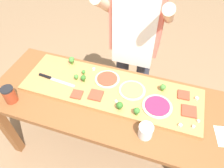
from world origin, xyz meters
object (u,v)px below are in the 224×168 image
Objects in this scene: pizza_whole_tomato_red at (107,79)px; broccoli_floret_back_left at (163,87)px; pizza_whole_pesto_green at (132,90)px; cheese_crumble_c at (198,121)px; cheese_crumble_f at (194,127)px; sauce_jar at (9,95)px; cheese_crumble_d at (180,125)px; broccoli_floret_center_left at (72,60)px; pizza_whole_beet_magenta at (157,106)px; broccoli_floret_front_right at (83,78)px; cook_center at (135,38)px; broccoli_floret_front_left at (120,105)px; cheese_crumble_a at (116,102)px; broccoli_floret_back_mid at (76,77)px; flour_cup at (146,131)px; pizza_slice_near_left at (189,111)px; prep_table at (110,108)px; cheese_crumble_e at (197,99)px; chefs_knife at (52,78)px; pizza_slice_far_right at (96,95)px; pizza_slice_center at (184,95)px; pizza_slice_near_right at (77,94)px; broccoli_floret_center_right at (137,111)px; cheese_crumble_b at (94,69)px; broccoli_floret_front_mid at (84,72)px.

broccoli_floret_back_left is (0.43, 0.02, 0.03)m from pizza_whole_tomato_red.
cheese_crumble_c is at bearing -14.67° from pizza_whole_pesto_green.
cheese_crumble_f is 1.30m from sauce_jar.
broccoli_floret_back_left is at bearing 120.04° from cheese_crumble_d.
pizza_whole_beet_magenta is at bearing -16.45° from broccoli_floret_center_left.
broccoli_floret_front_right is 0.89m from cheese_crumble_c.
cheese_crumble_c is 0.81m from cook_center.
broccoli_floret_back_left is at bearing 133.34° from cheese_crumble_f.
broccoli_floret_front_left is 0.62m from cook_center.
cheese_crumble_c is at bearing -36.93° from broccoli_floret_back_left.
pizza_whole_tomato_red and cheese_crumble_a have the same top height.
cook_center reaches higher than broccoli_floret_back_mid.
broccoli_floret_center_left reaches higher than flour_cup.
cook_center is (-0.52, 0.47, 0.18)m from pizza_slice_near_left.
prep_table is 0.65m from cheese_crumble_e.
pizza_slice_far_right is (0.40, -0.05, 0.00)m from chefs_knife.
broccoli_floret_back_left reaches higher than pizza_whole_pesto_green.
broccoli_floret_front_right reaches higher than pizza_whole_beet_magenta.
pizza_slice_near_left is (0.05, -0.14, 0.00)m from pizza_slice_center.
cheese_crumble_a is (0.30, 0.02, 0.00)m from pizza_slice_near_right.
pizza_slice_near_left is at bearing -108.78° from cheese_crumble_e.
cheese_crumble_e is at bearing 34.63° from broccoli_floret_center_right.
pizza_whole_tomato_red is at bearing -26.24° from cheese_crumble_b.
pizza_whole_beet_magenta is 13.61× the size of cheese_crumble_c.
pizza_slice_center is 5.42× the size of cheese_crumble_c.
broccoli_floret_front_mid is 0.08m from broccoli_floret_back_mid.
cheese_crumble_c is (0.87, 0.04, 0.00)m from pizza_slice_near_right.
prep_table is 113.61× the size of cheese_crumble_f.
flour_cup reaches higher than pizza_slice_center.
broccoli_floret_front_left is 0.44m from broccoli_floret_back_mid.
cheese_crumble_c is (0.49, -0.13, 0.00)m from pizza_whole_pesto_green.
pizza_whole_tomato_red and cheese_crumble_f have the same top height.
cheese_crumble_d reaches higher than pizza_slice_near_right.
prep_table is 0.58m from pizza_slice_near_left.
sauce_jar is (-0.61, -0.40, 0.03)m from pizza_whole_tomato_red.
sauce_jar is (-1.20, -0.42, 0.03)m from pizza_slice_center.
broccoli_floret_front_mid reaches higher than chefs_knife.
broccoli_floret_center_right is 3.24× the size of cheese_crumble_b.
flour_cup is (0.62, -0.30, -0.01)m from broccoli_floret_back_mid.
pizza_slice_near_left is at bearing 134.38° from cheese_crumble_c.
cheese_crumble_b is 0.69m from flour_cup.
prep_table is 0.23m from pizza_whole_pesto_green.
pizza_slice_center is 0.66× the size of sauce_jar.
pizza_slice_far_right is at bearing 155.29° from flour_cup.
broccoli_floret_front_mid is 0.56m from broccoli_floret_center_right.
broccoli_floret_center_right is 0.12m from broccoli_floret_front_left.
cheese_crumble_d is 0.15× the size of sauce_jar.
broccoli_floret_front_mid is at bearing 112.94° from broccoli_floret_front_right.
cheese_crumble_d is (1.02, -0.12, 0.00)m from chefs_knife.
broccoli_floret_front_mid is 2.20× the size of cheese_crumble_b.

